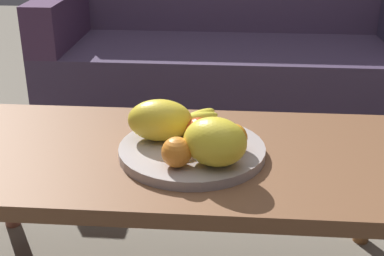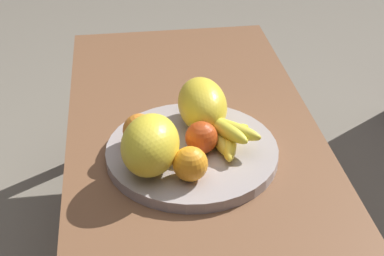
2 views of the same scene
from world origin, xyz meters
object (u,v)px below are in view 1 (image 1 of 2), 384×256
Objects in this scene: orange_front at (233,138)px; melon_smaller_beside at (215,142)px; couch at (230,60)px; melon_large_front at (160,120)px; orange_left at (177,152)px; coffee_table at (172,167)px; banana_bunch at (193,125)px; fruit_bowl at (192,151)px; apple_front at (199,132)px.

melon_smaller_beside is at bearing -119.63° from orange_front.
melon_large_front is (-0.17, -1.23, 0.20)m from couch.
coffee_table is at bearing 101.58° from orange_left.
melon_smaller_beside reaches higher than coffee_table.
melon_large_front is 0.09m from banana_bunch.
banana_bunch is at bearing 82.18° from orange_left.
banana_bunch is at bearing 22.24° from melon_large_front.
orange_front is 0.97× the size of orange_left.
orange_front reaches higher than fruit_bowl.
banana_bunch is at bearing -94.05° from couch.
melon_smaller_beside is 0.09m from orange_front.
apple_front is (0.04, 0.12, -0.00)m from orange_left.
coffee_table is at bearing 176.88° from apple_front.
fruit_bowl is 5.13× the size of orange_left.
orange_left is (0.06, -0.14, -0.02)m from melon_large_front.
orange_left is (0.03, -0.13, 0.11)m from coffee_table.
couch is 1.39m from orange_left.
coffee_table is at bearing 135.97° from melon_smaller_beside.
couch is 1.29m from orange_front.
melon_large_front is at bearing 139.00° from melon_smaller_beside.
couch reaches higher than melon_large_front.
fruit_bowl is (0.05, -0.02, 0.06)m from coffee_table.
banana_bunch is (-0.06, 0.16, -0.03)m from melon_smaller_beside.
orange_left is 0.18m from banana_bunch.
melon_smaller_beside is at bearing -56.56° from fruit_bowl.
coffee_table is 7.27× the size of banana_bunch.
melon_smaller_beside is (-0.02, -1.35, 0.20)m from couch.
apple_front reaches higher than coffee_table.
couch reaches higher than melon_smaller_beside.
orange_front is at bearing -12.73° from coffee_table.
couch is 1.37m from melon_smaller_beside.
banana_bunch is at bearing 92.09° from fruit_bowl.
coffee_table is 17.73× the size of orange_front.
orange_left is 0.13m from apple_front.
orange_front is 0.14m from banana_bunch.
couch is 1.26m from apple_front.
coffee_table is at bearing -96.20° from couch.
couch is 24.28× the size of orange_front.
melon_large_front is at bearing -97.76° from couch.
coffee_table is 3.35× the size of fruit_bowl.
orange_front is (0.10, -0.02, 0.05)m from fruit_bowl.
apple_front is (-0.05, 0.11, -0.02)m from melon_smaller_beside.
banana_bunch is (-0.00, 0.07, 0.04)m from fruit_bowl.
apple_front is at bearing 160.21° from orange_front.
orange_front is at bearing -15.47° from melon_large_front.
apple_front is 0.41× the size of banana_bunch.
melon_smaller_beside is at bearing -66.93° from apple_front.
couch is 10.28× the size of melon_large_front.
banana_bunch is (0.05, 0.05, 0.10)m from coffee_table.
couch reaches higher than apple_front.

